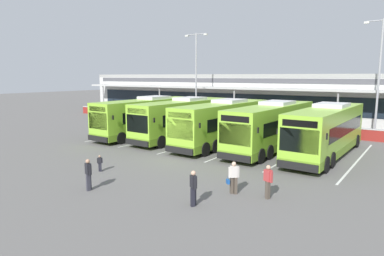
{
  "coord_description": "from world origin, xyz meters",
  "views": [
    {
      "loc": [
        14.17,
        -19.25,
        5.77
      ],
      "look_at": [
        -1.36,
        3.0,
        1.6
      ],
      "focal_mm": 31.82,
      "sensor_mm": 36.0,
      "label": 1
    }
  ],
  "objects_px": {
    "coach_bus_centre": "(224,123)",
    "coach_bus_leftmost": "(148,117)",
    "coach_bus_right_centre": "(272,127)",
    "pedestrian_near_bin": "(268,180)",
    "lamp_post_centre": "(380,70)",
    "pedestrian_in_dark_coat": "(88,173)",
    "lamp_post_west": "(196,72)",
    "pedestrian_with_handbag": "(233,177)",
    "coach_bus_rightmost": "(327,132)",
    "pedestrian_child": "(100,163)",
    "coach_bus_left_centre": "(184,119)",
    "pedestrian_approaching_bus": "(193,187)"
  },
  "relations": [
    {
      "from": "coach_bus_leftmost",
      "to": "coach_bus_right_centre",
      "type": "xyz_separation_m",
      "value": [
        12.45,
        0.68,
        0.0
      ]
    },
    {
      "from": "coach_bus_centre",
      "to": "pedestrian_with_handbag",
      "type": "height_order",
      "value": "coach_bus_centre"
    },
    {
      "from": "pedestrian_in_dark_coat",
      "to": "pedestrian_child",
      "type": "bearing_deg",
      "value": 130.75
    },
    {
      "from": "coach_bus_leftmost",
      "to": "pedestrian_in_dark_coat",
      "type": "xyz_separation_m",
      "value": [
        8.55,
        -13.91,
        -0.91
      ]
    },
    {
      "from": "pedestrian_with_handbag",
      "to": "lamp_post_centre",
      "type": "xyz_separation_m",
      "value": [
        3.5,
        22.31,
        5.43
      ]
    },
    {
      "from": "pedestrian_with_handbag",
      "to": "lamp_post_centre",
      "type": "bearing_deg",
      "value": 81.08
    },
    {
      "from": "coach_bus_leftmost",
      "to": "pedestrian_approaching_bus",
      "type": "xyz_separation_m",
      "value": [
        14.12,
        -12.6,
        -0.91
      ]
    },
    {
      "from": "lamp_post_centre",
      "to": "pedestrian_in_dark_coat",
      "type": "bearing_deg",
      "value": -110.58
    },
    {
      "from": "pedestrian_near_bin",
      "to": "lamp_post_centre",
      "type": "relative_size",
      "value": 0.15
    },
    {
      "from": "pedestrian_with_handbag",
      "to": "coach_bus_left_centre",
      "type": "bearing_deg",
      "value": 135.36
    },
    {
      "from": "lamp_post_west",
      "to": "coach_bus_rightmost",
      "type": "bearing_deg",
      "value": -29.23
    },
    {
      "from": "pedestrian_near_bin",
      "to": "coach_bus_leftmost",
      "type": "bearing_deg",
      "value": 149.28
    },
    {
      "from": "pedestrian_near_bin",
      "to": "lamp_post_centre",
      "type": "height_order",
      "value": "lamp_post_centre"
    },
    {
      "from": "coach_bus_left_centre",
      "to": "lamp_post_west",
      "type": "bearing_deg",
      "value": 118.85
    },
    {
      "from": "coach_bus_leftmost",
      "to": "lamp_post_west",
      "type": "distance_m",
      "value": 12.2
    },
    {
      "from": "pedestrian_approaching_bus",
      "to": "lamp_post_centre",
      "type": "relative_size",
      "value": 0.15
    },
    {
      "from": "pedestrian_near_bin",
      "to": "coach_bus_right_centre",
      "type": "bearing_deg",
      "value": 111.05
    },
    {
      "from": "coach_bus_left_centre",
      "to": "lamp_post_centre",
      "type": "bearing_deg",
      "value": 38.57
    },
    {
      "from": "coach_bus_leftmost",
      "to": "pedestrian_with_handbag",
      "type": "height_order",
      "value": "coach_bus_leftmost"
    },
    {
      "from": "coach_bus_rightmost",
      "to": "lamp_post_centre",
      "type": "xyz_separation_m",
      "value": [
        1.8,
        11.28,
        4.5
      ]
    },
    {
      "from": "pedestrian_near_bin",
      "to": "lamp_post_west",
      "type": "relative_size",
      "value": 0.15
    },
    {
      "from": "coach_bus_left_centre",
      "to": "coach_bus_centre",
      "type": "bearing_deg",
      "value": -3.94
    },
    {
      "from": "coach_bus_leftmost",
      "to": "pedestrian_child",
      "type": "height_order",
      "value": "coach_bus_leftmost"
    },
    {
      "from": "coach_bus_left_centre",
      "to": "coach_bus_centre",
      "type": "distance_m",
      "value": 4.41
    },
    {
      "from": "lamp_post_west",
      "to": "pedestrian_with_handbag",
      "type": "bearing_deg",
      "value": -51.89
    },
    {
      "from": "pedestrian_child",
      "to": "lamp_post_centre",
      "type": "distance_m",
      "value": 26.96
    },
    {
      "from": "coach_bus_right_centre",
      "to": "coach_bus_centre",
      "type": "bearing_deg",
      "value": -175.05
    },
    {
      "from": "coach_bus_left_centre",
      "to": "pedestrian_near_bin",
      "type": "distance_m",
      "value": 16.36
    },
    {
      "from": "coach_bus_centre",
      "to": "pedestrian_in_dark_coat",
      "type": "relative_size",
      "value": 7.53
    },
    {
      "from": "coach_bus_centre",
      "to": "coach_bus_left_centre",
      "type": "bearing_deg",
      "value": 176.06
    },
    {
      "from": "lamp_post_centre",
      "to": "coach_bus_leftmost",
      "type": "bearing_deg",
      "value": -146.5
    },
    {
      "from": "coach_bus_right_centre",
      "to": "pedestrian_near_bin",
      "type": "relative_size",
      "value": 7.53
    },
    {
      "from": "coach_bus_centre",
      "to": "coach_bus_leftmost",
      "type": "bearing_deg",
      "value": -177.76
    },
    {
      "from": "coach_bus_left_centre",
      "to": "pedestrian_child",
      "type": "height_order",
      "value": "coach_bus_left_centre"
    },
    {
      "from": "pedestrian_in_dark_coat",
      "to": "lamp_post_west",
      "type": "height_order",
      "value": "lamp_post_west"
    },
    {
      "from": "coach_bus_right_centre",
      "to": "coach_bus_rightmost",
      "type": "distance_m",
      "value": 4.09
    },
    {
      "from": "coach_bus_right_centre",
      "to": "lamp_post_centre",
      "type": "height_order",
      "value": "lamp_post_centre"
    },
    {
      "from": "coach_bus_leftmost",
      "to": "pedestrian_approaching_bus",
      "type": "bearing_deg",
      "value": -41.73
    },
    {
      "from": "coach_bus_leftmost",
      "to": "coach_bus_right_centre",
      "type": "distance_m",
      "value": 12.47
    },
    {
      "from": "coach_bus_leftmost",
      "to": "lamp_post_centre",
      "type": "distance_m",
      "value": 22.45
    },
    {
      "from": "pedestrian_near_bin",
      "to": "lamp_post_centre",
      "type": "xyz_separation_m",
      "value": [
        1.85,
        21.93,
        5.42
      ]
    },
    {
      "from": "pedestrian_approaching_bus",
      "to": "lamp_post_west",
      "type": "relative_size",
      "value": 0.15
    },
    {
      "from": "lamp_post_west",
      "to": "lamp_post_centre",
      "type": "height_order",
      "value": "same"
    },
    {
      "from": "lamp_post_west",
      "to": "lamp_post_centre",
      "type": "bearing_deg",
      "value": 2.72
    },
    {
      "from": "pedestrian_child",
      "to": "pedestrian_approaching_bus",
      "type": "relative_size",
      "value": 0.62
    },
    {
      "from": "coach_bus_right_centre",
      "to": "coach_bus_left_centre",
      "type": "bearing_deg",
      "value": -179.62
    },
    {
      "from": "pedestrian_with_handbag",
      "to": "lamp_post_west",
      "type": "bearing_deg",
      "value": 128.11
    },
    {
      "from": "coach_bus_rightmost",
      "to": "pedestrian_with_handbag",
      "type": "xyz_separation_m",
      "value": [
        -1.7,
        -11.02,
        -0.93
      ]
    },
    {
      "from": "pedestrian_child",
      "to": "lamp_post_centre",
      "type": "xyz_separation_m",
      "value": [
        12.04,
        23.43,
        5.75
      ]
    },
    {
      "from": "coach_bus_right_centre",
      "to": "pedestrian_child",
      "type": "height_order",
      "value": "coach_bus_right_centre"
    }
  ]
}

